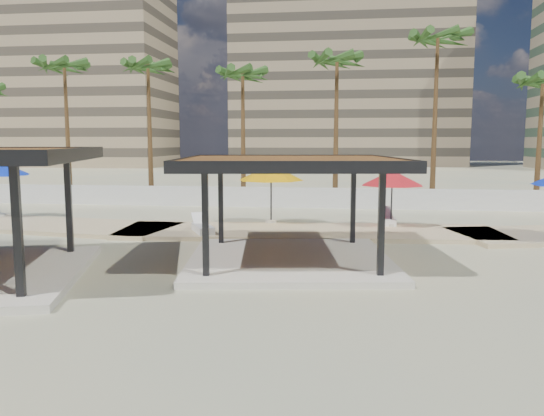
{
  "coord_description": "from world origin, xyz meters",
  "views": [
    {
      "loc": [
        3.37,
        -15.25,
        3.88
      ],
      "look_at": [
        0.78,
        4.51,
        1.4
      ],
      "focal_mm": 35.0,
      "sensor_mm": 36.0,
      "label": 1
    }
  ],
  "objects_px": {
    "lounger_a": "(203,228)",
    "lounger_b": "(387,220)",
    "pavilion_central": "(290,200)",
    "umbrella_c": "(392,178)"
  },
  "relations": [
    {
      "from": "pavilion_central",
      "to": "lounger_a",
      "type": "xyz_separation_m",
      "value": [
        -4.04,
        4.3,
        -1.68
      ]
    },
    {
      "from": "lounger_a",
      "to": "lounger_b",
      "type": "relative_size",
      "value": 1.04
    },
    {
      "from": "lounger_a",
      "to": "pavilion_central",
      "type": "bearing_deg",
      "value": -163.79
    },
    {
      "from": "umbrella_c",
      "to": "lounger_a",
      "type": "relative_size",
      "value": 1.77
    },
    {
      "from": "lounger_a",
      "to": "umbrella_c",
      "type": "bearing_deg",
      "value": -98.43
    },
    {
      "from": "lounger_a",
      "to": "lounger_b",
      "type": "bearing_deg",
      "value": -93.62
    },
    {
      "from": "pavilion_central",
      "to": "lounger_b",
      "type": "xyz_separation_m",
      "value": [
        3.73,
        7.65,
        -1.68
      ]
    },
    {
      "from": "lounger_a",
      "to": "lounger_b",
      "type": "xyz_separation_m",
      "value": [
        7.76,
        3.35,
        -0.0
      ]
    },
    {
      "from": "pavilion_central",
      "to": "lounger_b",
      "type": "relative_size",
      "value": 4.0
    },
    {
      "from": "umbrella_c",
      "to": "lounger_b",
      "type": "distance_m",
      "value": 2.09
    }
  ]
}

